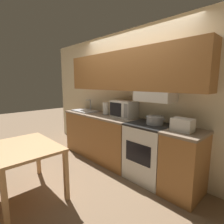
# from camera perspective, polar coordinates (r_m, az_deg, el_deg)

# --- Properties ---
(ground_plane) EXTENTS (16.00, 16.00, 0.00)m
(ground_plane) POSITION_cam_1_polar(r_m,az_deg,el_deg) (3.73, 5.66, -15.46)
(ground_plane) COLOR #7F664C
(wall_back) EXTENTS (5.36, 0.38, 2.55)m
(wall_back) POSITION_cam_1_polar(r_m,az_deg,el_deg) (3.32, 5.52, 8.59)
(wall_back) COLOR beige
(wall_back) RESTS_ON ground_plane
(lower_counter_main) EXTENTS (1.80, 0.60, 0.93)m
(lower_counter_main) POSITION_cam_1_polar(r_m,az_deg,el_deg) (3.77, -4.00, -7.61)
(lower_counter_main) COLOR #A36B38
(lower_counter_main) RESTS_ON ground_plane
(lower_counter_right_stub) EXTENTS (0.51, 0.60, 0.93)m
(lower_counter_right_stub) POSITION_cam_1_polar(r_m,az_deg,el_deg) (2.72, 22.44, -15.29)
(lower_counter_right_stub) COLOR #A36B38
(lower_counter_right_stub) RESTS_ON ground_plane
(stove_range) EXTENTS (0.66, 0.57, 0.93)m
(stove_range) POSITION_cam_1_polar(r_m,az_deg,el_deg) (2.98, 11.83, -12.55)
(stove_range) COLOR white
(stove_range) RESTS_ON ground_plane
(cooking_pot) EXTENTS (0.35, 0.27, 0.13)m
(cooking_pot) POSITION_cam_1_polar(r_m,az_deg,el_deg) (2.83, 13.85, -2.51)
(cooking_pot) COLOR #B7BABF
(cooking_pot) RESTS_ON stove_range
(microwave) EXTENTS (0.47, 0.31, 0.32)m
(microwave) POSITION_cam_1_polar(r_m,az_deg,el_deg) (3.29, 3.89, 0.99)
(microwave) COLOR white
(microwave) RESTS_ON lower_counter_main
(toaster) EXTENTS (0.29, 0.19, 0.17)m
(toaster) POSITION_cam_1_polar(r_m,az_deg,el_deg) (2.54, 22.04, -3.84)
(toaster) COLOR white
(toaster) RESTS_ON lower_counter_right_stub
(sink_basin) EXTENTS (0.58, 0.41, 0.26)m
(sink_basin) POSITION_cam_1_polar(r_m,az_deg,el_deg) (4.06, -8.77, 0.50)
(sink_basin) COLOR #B7BABF
(sink_basin) RESTS_ON lower_counter_main
(paper_towel_roll) EXTENTS (0.14, 0.14, 0.25)m
(paper_towel_roll) POSITION_cam_1_polar(r_m,az_deg,el_deg) (3.58, -2.06, 1.14)
(paper_towel_roll) COLOR black
(paper_towel_roll) RESTS_ON lower_counter_main
(dining_table) EXTENTS (1.05, 0.79, 0.73)m
(dining_table) POSITION_cam_1_polar(r_m,az_deg,el_deg) (2.73, -26.87, -11.82)
(dining_table) COLOR tan
(dining_table) RESTS_ON ground_plane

